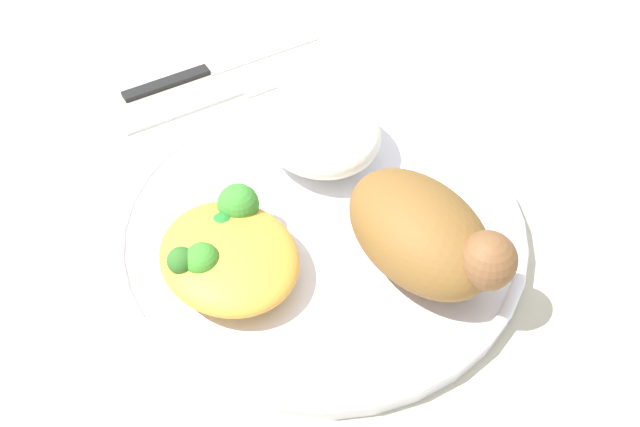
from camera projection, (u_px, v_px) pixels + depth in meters
name	position (u px, v px, depth m)	size (l,w,h in m)	color
ground_plane	(320.00, 239.00, 0.59)	(2.00, 2.00, 0.00)	#BFB89F
plate	(320.00, 231.00, 0.59)	(0.30, 0.30, 0.02)	white
roasted_chicken	(425.00, 235.00, 0.53)	(0.13, 0.08, 0.06)	brown
rice_pile	(318.00, 129.00, 0.61)	(0.10, 0.09, 0.05)	white
mac_cheese_with_broccoli	(226.00, 250.00, 0.54)	(0.10, 0.09, 0.04)	gold
fork	(213.00, 100.00, 0.70)	(0.03, 0.14, 0.01)	silver
knife	(206.00, 69.00, 0.73)	(0.03, 0.19, 0.01)	black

